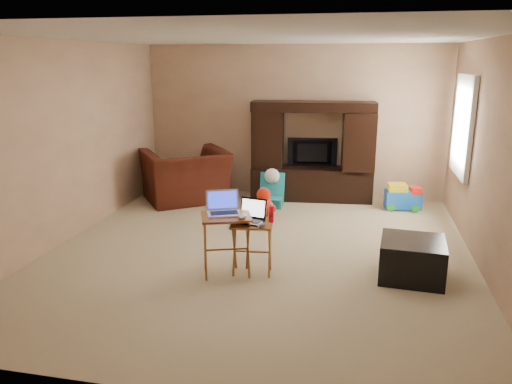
% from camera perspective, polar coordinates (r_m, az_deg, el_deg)
% --- Properties ---
extents(floor, '(5.50, 5.50, 0.00)m').
position_cam_1_polar(floor, '(6.11, 0.40, -6.79)').
color(floor, '#C8B68B').
rests_on(floor, ground).
extents(ceiling, '(5.50, 5.50, 0.00)m').
position_cam_1_polar(ceiling, '(5.68, 0.44, 17.33)').
color(ceiling, silver).
rests_on(ceiling, ground).
extents(wall_back, '(5.00, 0.00, 5.00)m').
position_cam_1_polar(wall_back, '(8.45, 4.25, 8.03)').
color(wall_back, tan).
rests_on(wall_back, ground).
extents(wall_front, '(5.00, 0.00, 5.00)m').
position_cam_1_polar(wall_front, '(3.20, -9.65, -3.76)').
color(wall_front, tan).
rests_on(wall_front, ground).
extents(wall_left, '(0.00, 5.50, 5.50)m').
position_cam_1_polar(wall_left, '(6.73, -21.01, 5.30)').
color(wall_left, tan).
rests_on(wall_left, ground).
extents(wall_right, '(0.00, 5.50, 5.50)m').
position_cam_1_polar(wall_right, '(5.81, 25.39, 3.45)').
color(wall_right, tan).
rests_on(wall_right, ground).
extents(window_pane, '(0.00, 1.20, 1.20)m').
position_cam_1_polar(window_pane, '(7.28, 22.72, 7.00)').
color(window_pane, white).
rests_on(window_pane, ground).
extents(window_frame, '(0.06, 1.14, 1.34)m').
position_cam_1_polar(window_frame, '(7.28, 22.56, 7.01)').
color(window_frame, white).
rests_on(window_frame, ground).
extents(entertainment_center, '(2.01, 0.68, 1.61)m').
position_cam_1_polar(entertainment_center, '(8.20, 6.42, 4.63)').
color(entertainment_center, black).
rests_on(entertainment_center, floor).
extents(television, '(0.83, 0.21, 0.47)m').
position_cam_1_polar(television, '(8.26, 6.46, 4.47)').
color(television, black).
rests_on(television, entertainment_center).
extents(recliner, '(1.70, 1.67, 0.84)m').
position_cam_1_polar(recliner, '(8.21, -7.97, 1.82)').
color(recliner, '#4B1910').
rests_on(recliner, floor).
extents(child_rocker, '(0.40, 0.46, 0.52)m').
position_cam_1_polar(child_rocker, '(7.88, 1.67, 0.22)').
color(child_rocker, teal).
rests_on(child_rocker, floor).
extents(plush_toy, '(0.40, 0.33, 0.44)m').
position_cam_1_polar(plush_toy, '(7.37, 0.89, -1.13)').
color(plush_toy, red).
rests_on(plush_toy, floor).
extents(push_toy, '(0.60, 0.46, 0.41)m').
position_cam_1_polar(push_toy, '(8.05, 16.46, -0.48)').
color(push_toy, blue).
rests_on(push_toy, floor).
extents(ottoman, '(0.70, 0.70, 0.42)m').
position_cam_1_polar(ottoman, '(5.59, 17.39, -7.33)').
color(ottoman, black).
rests_on(ottoman, floor).
extents(tray_table_left, '(0.63, 0.56, 0.67)m').
position_cam_1_polar(tray_table_left, '(5.37, -3.38, -6.12)').
color(tray_table_left, '#954B24').
rests_on(tray_table_left, floor).
extents(tray_table_right, '(0.48, 0.40, 0.58)m').
position_cam_1_polar(tray_table_right, '(5.42, -0.46, -6.45)').
color(tray_table_right, '#9E5A26').
rests_on(tray_table_right, floor).
extents(laptop_left, '(0.43, 0.40, 0.24)m').
position_cam_1_polar(laptop_left, '(5.26, -3.68, -1.34)').
color(laptop_left, '#ADAEB2').
rests_on(laptop_left, tray_table_left).
extents(laptop_right, '(0.35, 0.31, 0.24)m').
position_cam_1_polar(laptop_right, '(5.31, -0.84, -2.24)').
color(laptop_right, black).
rests_on(laptop_right, tray_table_right).
extents(mouse_left, '(0.11, 0.15, 0.06)m').
position_cam_1_polar(mouse_left, '(5.14, -1.60, -2.78)').
color(mouse_left, silver).
rests_on(mouse_left, tray_table_left).
extents(mouse_right, '(0.11, 0.13, 0.05)m').
position_cam_1_polar(mouse_right, '(5.17, 0.66, -3.82)').
color(mouse_right, '#444449').
rests_on(mouse_right, tray_table_right).
extents(water_bottle, '(0.06, 0.06, 0.18)m').
position_cam_1_polar(water_bottle, '(5.33, 1.75, -2.53)').
color(water_bottle, red).
rests_on(water_bottle, tray_table_right).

